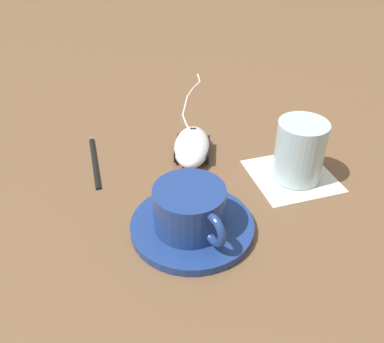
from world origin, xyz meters
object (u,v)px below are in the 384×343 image
object	(u,v)px
computer_mouse	(192,146)
drinking_glass	(300,151)
saucer	(192,226)
coffee_cup	(190,209)
pen	(94,159)

from	to	relation	value
computer_mouse	drinking_glass	xyz separation A→B (m)	(-0.08, 0.14, 0.03)
saucer	coffee_cup	distance (m)	0.03
computer_mouse	pen	world-z (taller)	computer_mouse
coffee_cup	pen	size ratio (longest dim) A/B	0.82
saucer	computer_mouse	world-z (taller)	computer_mouse
saucer	pen	xyz separation A→B (m)	(0.02, -0.22, -0.00)
saucer	pen	bearing A→B (deg)	-84.57
saucer	coffee_cup	bearing A→B (deg)	25.54
drinking_glass	computer_mouse	bearing A→B (deg)	-60.03
saucer	coffee_cup	world-z (taller)	coffee_cup
saucer	computer_mouse	size ratio (longest dim) A/B	1.31
drinking_glass	saucer	bearing A→B (deg)	-3.22
saucer	drinking_glass	bearing A→B (deg)	176.78
computer_mouse	pen	bearing A→B (deg)	-33.13
coffee_cup	computer_mouse	size ratio (longest dim) A/B	0.97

